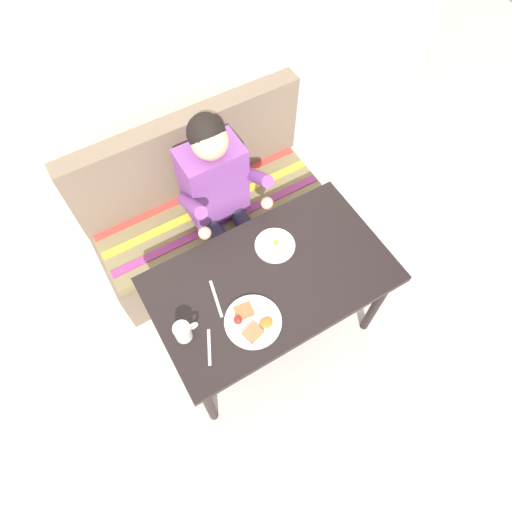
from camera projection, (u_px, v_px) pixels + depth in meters
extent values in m
plane|color=beige|center=(268.00, 329.00, 2.82)|extent=(8.00, 8.00, 0.00)
cube|color=silver|center=(143.00, 32.00, 2.23)|extent=(4.40, 0.10, 2.60)
cube|color=black|center=(271.00, 280.00, 2.20)|extent=(1.20, 0.70, 0.04)
cylinder|color=black|center=(209.00, 403.00, 2.26)|extent=(0.05, 0.05, 0.69)
cylinder|color=black|center=(376.00, 304.00, 2.53)|extent=(0.05, 0.05, 0.69)
cylinder|color=black|center=(161.00, 312.00, 2.51)|extent=(0.05, 0.05, 0.69)
cylinder|color=black|center=(319.00, 231.00, 2.78)|extent=(0.05, 0.05, 0.69)
cube|color=#735F4E|center=(213.00, 230.00, 2.95)|extent=(1.44, 0.56, 0.40)
cube|color=olive|center=(210.00, 210.00, 2.75)|extent=(1.40, 0.52, 0.06)
cube|color=#735F4E|center=(187.00, 154.00, 2.58)|extent=(1.44, 0.12, 0.54)
cube|color=#93387A|center=(220.00, 223.00, 2.66)|extent=(1.38, 0.05, 0.01)
cube|color=yellow|center=(209.00, 207.00, 2.72)|extent=(1.38, 0.05, 0.01)
cube|color=#C63D33|center=(199.00, 191.00, 2.78)|extent=(1.38, 0.05, 0.01)
cube|color=#7E408E|center=(213.00, 181.00, 2.45)|extent=(0.34, 0.22, 0.48)
sphere|color=#DBAD89|center=(210.00, 141.00, 2.15)|extent=(0.19, 0.19, 0.19)
sphere|color=black|center=(206.00, 133.00, 2.14)|extent=(0.19, 0.19, 0.19)
cylinder|color=#7E408E|center=(192.00, 206.00, 2.28)|extent=(0.07, 0.29, 0.23)
cylinder|color=#7E408E|center=(256.00, 176.00, 2.37)|extent=(0.07, 0.29, 0.23)
sphere|color=#DBAD89|center=(205.00, 233.00, 2.31)|extent=(0.07, 0.07, 0.07)
sphere|color=#DBAD89|center=(267.00, 203.00, 2.41)|extent=(0.07, 0.07, 0.07)
cylinder|color=#232333|center=(217.00, 233.00, 2.56)|extent=(0.09, 0.34, 0.09)
cylinder|color=#232333|center=(234.00, 276.00, 2.72)|extent=(0.08, 0.08, 0.52)
cube|color=black|center=(240.00, 300.00, 2.90)|extent=(0.09, 0.20, 0.05)
cylinder|color=#232333|center=(243.00, 221.00, 2.60)|extent=(0.09, 0.34, 0.09)
cylinder|color=#232333|center=(258.00, 264.00, 2.76)|extent=(0.08, 0.08, 0.52)
cube|color=black|center=(262.00, 288.00, 2.94)|extent=(0.09, 0.20, 0.05)
cylinder|color=white|center=(253.00, 322.00, 2.06)|extent=(0.27, 0.27, 0.02)
cube|color=#8F5F37|center=(244.00, 311.00, 2.07)|extent=(0.09, 0.08, 0.02)
cube|color=olive|center=(253.00, 333.00, 2.02)|extent=(0.10, 0.09, 0.02)
sphere|color=red|center=(238.00, 320.00, 2.04)|extent=(0.04, 0.04, 0.04)
ellipsoid|color=#CC6623|center=(266.00, 323.00, 2.04)|extent=(0.06, 0.05, 0.02)
cylinder|color=white|center=(275.00, 246.00, 2.27)|extent=(0.21, 0.21, 0.01)
ellipsoid|color=white|center=(275.00, 244.00, 2.26)|extent=(0.09, 0.08, 0.01)
sphere|color=yellow|center=(276.00, 243.00, 2.25)|extent=(0.03, 0.03, 0.03)
cylinder|color=white|center=(183.00, 332.00, 2.00)|extent=(0.08, 0.08, 0.10)
cylinder|color=brown|center=(181.00, 329.00, 1.96)|extent=(0.07, 0.07, 0.01)
torus|color=white|center=(193.00, 326.00, 2.01)|extent=(0.05, 0.01, 0.05)
cube|color=silver|center=(209.00, 347.00, 2.01)|extent=(0.09, 0.16, 0.00)
cube|color=silver|center=(216.00, 299.00, 2.13)|extent=(0.05, 0.20, 0.00)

